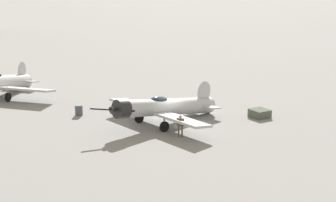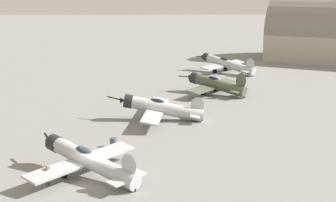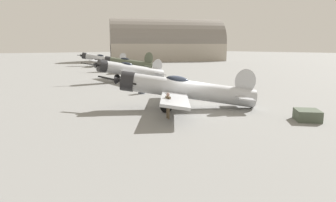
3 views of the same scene
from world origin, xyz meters
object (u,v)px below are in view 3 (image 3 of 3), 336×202
Objects in this scene: equipment_crate at (307,115)px; airplane_foreground at (183,89)px; airplane_far_line at (127,63)px; ground_crew_mechanic at (168,103)px; fuel_drum at (141,89)px; airplane_mid_apron at (129,70)px; airplane_outer_stand at (103,59)px.

airplane_foreground is at bearing -155.67° from equipment_crate.
airplane_far_line reaches higher than ground_crew_mechanic.
airplane_foreground is at bearing -10.39° from fuel_drum.
airplane_foreground is at bearing 77.59° from airplane_mid_apron.
airplane_outer_stand reaches higher than equipment_crate.
ground_crew_mechanic reaches higher than equipment_crate.
airplane_mid_apron is 10.40m from fuel_drum.
airplane_far_line reaches higher than fuel_drum.
airplane_foreground reaches higher than airplane_mid_apron.
airplane_far_line reaches higher than equipment_crate.
airplane_outer_stand is at bearing 158.15° from fuel_drum.
equipment_crate is 2.30× the size of fuel_drum.
airplane_foreground is 4.73× the size of equipment_crate.
airplane_far_line is 38.66m from equipment_crate.
airplane_mid_apron is 13.59× the size of fuel_drum.
airplane_far_line is at bearing 84.89° from ground_crew_mechanic.
airplane_far_line reaches higher than airplane_mid_apron.
airplane_foreground is 3.38m from ground_crew_mechanic.
airplane_outer_stand reaches higher than airplane_foreground.
fuel_drum is at bearing -60.76° from airplane_foreground.
airplane_far_line is 4.87× the size of equipment_crate.
airplane_outer_stand is (-16.60, 3.68, 0.15)m from airplane_far_line.
fuel_drum is at bearing 109.87° from airplane_outer_stand.
ground_crew_mechanic is (48.32, -19.88, -0.57)m from airplane_outer_stand.
airplane_outer_stand is at bearing 89.59° from ground_crew_mechanic.
fuel_drum is (-9.18, 4.19, -0.55)m from ground_crew_mechanic.
airplane_foreground reaches higher than ground_crew_mechanic.
airplane_mid_apron is (-16.72, 5.81, 0.03)m from airplane_foreground.
fuel_drum is (9.35, -4.45, -0.96)m from airplane_mid_apron.
equipment_crate is (53.93, -13.69, -1.22)m from airplane_outer_stand.
airplane_foreground is at bearing 111.59° from airplane_outer_stand.
airplane_outer_stand is 11.41× the size of fuel_drum.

